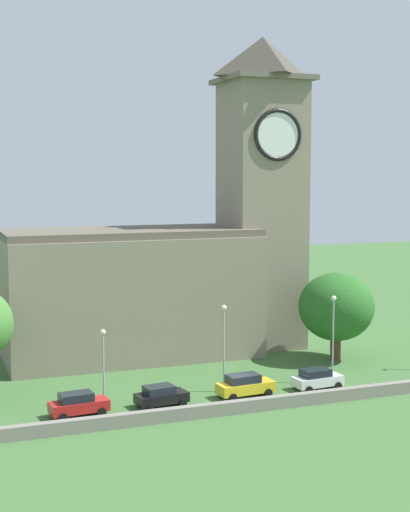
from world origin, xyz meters
TOP-DOWN VIEW (x-y plane):
  - ground_plane at (0.00, 15.00)m, footprint 200.00×200.00m
  - church at (0.92, 17.55)m, footprint 30.70×11.31m
  - quay_barrier at (0.00, -3.04)m, footprint 41.98×0.70m
  - car_red at (-12.70, 0.65)m, footprint 4.51×2.35m
  - car_black at (-6.20, 0.73)m, footprint 4.24×2.57m
  - car_yellow at (0.95, 0.74)m, footprint 4.83×2.35m
  - car_white at (7.54, 0.66)m, footprint 4.41×2.38m
  - streetlamp_west_mid at (-10.30, 2.56)m, footprint 0.44×0.44m
  - streetlamp_central at (-0.12, 2.68)m, footprint 0.44×0.44m
  - streetlamp_east_mid at (9.75, 1.91)m, footprint 0.44×0.44m
  - tree_riverside_east at (14.16, 8.89)m, footprint 7.32×7.32m

SIDE VIEW (x-z plane):
  - ground_plane at x=0.00m, z-range 0.00..0.00m
  - quay_barrier at x=0.00m, z-range 0.00..0.99m
  - car_black at x=-6.20m, z-range 0.01..1.65m
  - car_white at x=7.54m, z-range 0.01..1.72m
  - car_red at x=-12.70m, z-range 0.01..1.79m
  - car_yellow at x=0.95m, z-range 0.01..1.87m
  - streetlamp_west_mid at x=-10.30m, z-range 1.10..7.14m
  - streetlamp_central at x=-0.12m, z-range 1.20..8.50m
  - streetlamp_east_mid at x=9.75m, z-range 1.22..8.84m
  - tree_riverside_east at x=14.16m, z-range 0.94..9.48m
  - church at x=0.92m, z-range -6.19..25.65m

